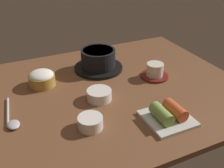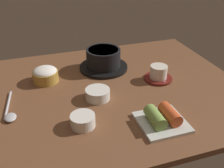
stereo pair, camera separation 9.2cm
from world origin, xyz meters
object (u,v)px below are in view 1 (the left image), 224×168
object	(u,v)px
spoon	(11,120)
rice_bowl	(42,78)
stone_pot	(98,60)
kimchi_plate	(168,115)
tea_cup_with_saucer	(155,71)
side_bowl_near	(90,122)
banchan_cup_center	(99,94)

from	to	relation	value
spoon	rice_bowl	bearing A→B (deg)	53.93
stone_pot	rice_bowl	xyz separation A→B (cm)	(-23.78, -3.60, -1.06)
rice_bowl	kimchi_plate	world-z (taller)	rice_bowl
stone_pot	tea_cup_with_saucer	world-z (taller)	stone_pot
stone_pot	tea_cup_with_saucer	xyz separation A→B (cm)	(17.10, -15.51, -1.51)
side_bowl_near	rice_bowl	bearing A→B (deg)	103.75
rice_bowl	tea_cup_with_saucer	world-z (taller)	rice_bowl
side_bowl_near	tea_cup_with_saucer	bearing A→B (deg)	28.68
banchan_cup_center	stone_pot	bearing A→B (deg)	68.35
kimchi_plate	spoon	bearing A→B (deg)	156.18
stone_pot	side_bowl_near	size ratio (longest dim) A/B	2.70
tea_cup_with_saucer	banchan_cup_center	world-z (taller)	tea_cup_with_saucer
banchan_cup_center	side_bowl_near	world-z (taller)	side_bowl_near
stone_pot	spoon	world-z (taller)	stone_pot
rice_bowl	banchan_cup_center	world-z (taller)	rice_bowl
rice_bowl	banchan_cup_center	distance (cm)	23.36
stone_pot	tea_cup_with_saucer	distance (cm)	23.14
stone_pot	spoon	bearing A→B (deg)	-149.77
rice_bowl	banchan_cup_center	bearing A→B (deg)	-48.75
kimchi_plate	spoon	distance (cm)	46.59
tea_cup_with_saucer	side_bowl_near	xyz separation A→B (cm)	(-33.49, -18.32, -0.52)
tea_cup_with_saucer	spoon	bearing A→B (deg)	-173.74
spoon	tea_cup_with_saucer	bearing A→B (deg)	6.26
rice_bowl	tea_cup_with_saucer	size ratio (longest dim) A/B	0.89
tea_cup_with_saucer	banchan_cup_center	size ratio (longest dim) A/B	1.29
rice_bowl	kimchi_plate	size ratio (longest dim) A/B	0.70
tea_cup_with_saucer	spoon	size ratio (longest dim) A/B	0.58
kimchi_plate	side_bowl_near	xyz separation A→B (cm)	(-22.23, 6.40, 0.06)
rice_bowl	spoon	size ratio (longest dim) A/B	0.52
stone_pot	banchan_cup_center	distance (cm)	22.85
kimchi_plate	banchan_cup_center	bearing A→B (deg)	126.74
spoon	kimchi_plate	bearing A→B (deg)	-23.82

